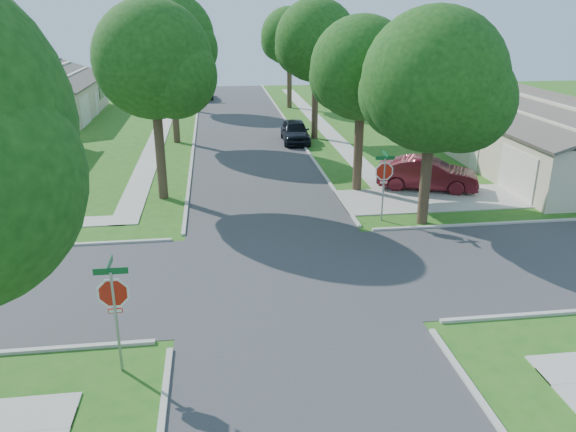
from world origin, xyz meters
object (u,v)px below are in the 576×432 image
at_px(stop_sign_sw, 114,298).
at_px(car_driveway, 427,174).
at_px(tree_w_near, 154,65).
at_px(car_curb_west, 202,91).
at_px(house_nw_far, 44,99).
at_px(tree_w_mid, 171,42).
at_px(house_ne_near, 551,144).
at_px(tree_e_mid, 317,44).
at_px(tree_w_far, 181,46).
at_px(tree_e_far, 290,39).
at_px(car_curb_east, 295,131).
at_px(stop_sign_ne, 384,174).
at_px(tree_e_near, 363,73).
at_px(tree_ne_corner, 435,87).
at_px(house_ne_far, 430,96).

bearing_deg(stop_sign_sw, car_driveway, 46.06).
xyz_separation_m(tree_w_near, car_curb_west, (1.44, 31.86, -5.41)).
relative_size(stop_sign_sw, house_nw_far, 0.22).
bearing_deg(car_driveway, tree_w_mid, 66.82).
distance_m(stop_sign_sw, house_ne_near, 25.98).
bearing_deg(tree_e_mid, tree_w_near, -128.08).
relative_size(tree_w_mid, tree_w_far, 1.19).
distance_m(tree_e_far, tree_w_mid, 16.05).
xyz_separation_m(house_nw_far, car_curb_east, (19.19, -12.01, -0.77)).
bearing_deg(tree_w_far, tree_w_near, -89.99).
bearing_deg(car_curb_west, stop_sign_ne, 98.53).
relative_size(tree_e_near, house_nw_far, 0.61).
bearing_deg(house_ne_near, tree_w_far, 131.90).
distance_m(stop_sign_sw, stop_sign_ne, 13.29).
bearing_deg(car_curb_west, tree_w_far, 74.25).
bearing_deg(tree_ne_corner, tree_w_near, 156.44).
bearing_deg(house_nw_far, house_ne_near, -33.29).
xyz_separation_m(tree_ne_corner, house_nw_far, (-22.35, 27.79, -4.08)).
xyz_separation_m(tree_w_near, car_curb_east, (7.84, 10.98, -5.37)).
relative_size(house_ne_far, car_curb_east, 3.11).
relative_size(stop_sign_sw, tree_e_far, 0.34).
distance_m(tree_e_mid, car_curb_east, 5.81).
bearing_deg(tree_e_near, tree_w_mid, 128.05).
bearing_deg(tree_w_near, tree_ne_corner, -23.56).
distance_m(tree_w_near, tree_w_mid, 12.01).
bearing_deg(stop_sign_ne, tree_w_near, 155.26).
bearing_deg(tree_e_mid, tree_w_far, 125.90).
height_order(stop_sign_sw, house_nw_far, house_nw_far).
distance_m(tree_e_far, tree_ne_corner, 29.85).
distance_m(tree_e_near, car_curb_east, 12.12).
relative_size(tree_w_mid, tree_ne_corner, 1.10).
bearing_deg(tree_w_mid, stop_sign_sw, -90.13).
bearing_deg(house_ne_near, tree_e_near, -169.96).
height_order(tree_e_mid, tree_ne_corner, tree_e_mid).
bearing_deg(tree_e_near, tree_w_near, 180.00).
bearing_deg(car_driveway, tree_e_far, 28.47).
distance_m(tree_w_near, house_ne_near, 21.24).
relative_size(tree_w_far, house_ne_near, 0.59).
xyz_separation_m(tree_e_near, tree_e_far, (0.00, 25.00, 0.34)).
height_order(tree_e_far, tree_w_mid, tree_w_mid).
height_order(tree_e_near, house_nw_far, tree_e_near).
height_order(tree_e_far, tree_w_near, tree_w_near).
bearing_deg(tree_w_far, house_nw_far, -169.95).
distance_m(house_ne_far, car_curb_west, 22.58).
xyz_separation_m(stop_sign_sw, house_ne_far, (20.69, 33.70, -0.51)).
xyz_separation_m(house_ne_near, car_curb_west, (-19.19, 29.87, -0.81)).
bearing_deg(tree_w_near, tree_e_near, -0.00).
height_order(car_curb_east, car_curb_west, car_curb_east).
bearing_deg(tree_w_far, car_driveway, -63.20).
bearing_deg(tree_ne_corner, house_nw_far, 128.81).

